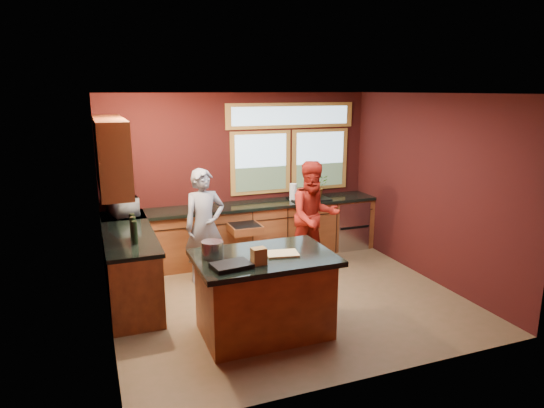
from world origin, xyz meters
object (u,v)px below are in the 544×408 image
stock_pot (212,249)px  person_red (314,217)px  island (264,294)px  cutting_board (282,254)px  person_grey (205,226)px

stock_pot → person_red: bearing=37.1°
island → cutting_board: cutting_board is taller
island → cutting_board: size_ratio=4.43×
cutting_board → stock_pot: stock_pot is taller
person_red → cutting_board: bearing=-122.0°
island → person_grey: bearing=98.1°
island → person_grey: person_grey is taller
person_grey → stock_pot: 1.68m
person_grey → cutting_board: bearing=-83.0°
person_red → person_grey: bearing=178.1°
island → person_red: size_ratio=0.91×
person_grey → person_red: 1.67m
person_red → stock_pot: (-1.96, -1.48, 0.18)m
person_grey → person_red: person_red is taller
person_red → cutting_board: (-1.21, -1.68, 0.10)m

